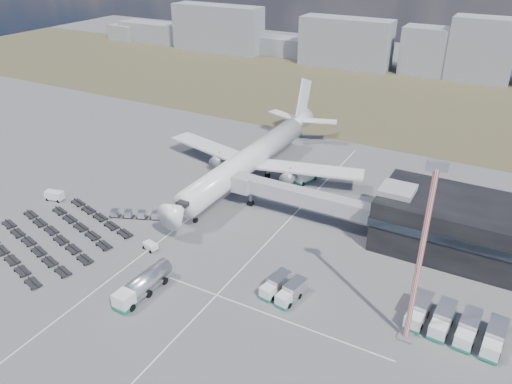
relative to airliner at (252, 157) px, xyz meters
The scene contains 16 objects.
ground 32.81m from the airliner, 90.00° to the right, with size 420.00×420.00×0.00m, color #565659.
grass_strip 77.80m from the airliner, 90.00° to the left, with size 420.00×90.00×0.01m, color #49442B.
lane_markings 31.41m from the airliner, 71.60° to the right, with size 47.12×110.00×0.01m.
terminal 48.51m from the airliner, ahead, with size 30.40×16.40×11.00m.
jet_bridge 19.89m from the airliner, 36.93° to the right, with size 30.30×3.80×7.05m.
airliner is the anchor object (origin of this frame).
skyline 118.72m from the airliner, 94.86° to the left, with size 287.87×25.74×24.38m.
fuel_tanker 46.16m from the airliner, 83.16° to the right, with size 3.30×11.36×3.64m.
pushback_tug 35.60m from the airliner, 92.78° to the right, with size 2.83×1.59×1.32m, color white.
utility_van 44.51m from the airliner, 136.66° to the right, with size 3.92×1.77×2.12m, color white.
catering_truck 13.27m from the airliner, 20.79° to the left, with size 4.09×6.63×2.84m.
service_trucks_near 43.55m from the airliner, 54.17° to the right, with size 6.15×7.01×2.52m.
service_trucks_far 59.54m from the airliner, 31.12° to the right, with size 13.56×8.11×2.91m.
uld_row 30.57m from the airliner, 112.82° to the right, with size 10.54×5.42×1.50m.
baggage_dollies 46.19m from the airliner, 116.59° to the right, with size 29.30×26.41×0.81m.
floodlight_mast 57.77m from the airliner, 38.00° to the right, with size 2.66×2.15×27.90m.
Camera 1 is at (52.12, -60.41, 52.06)m, focal length 35.00 mm.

